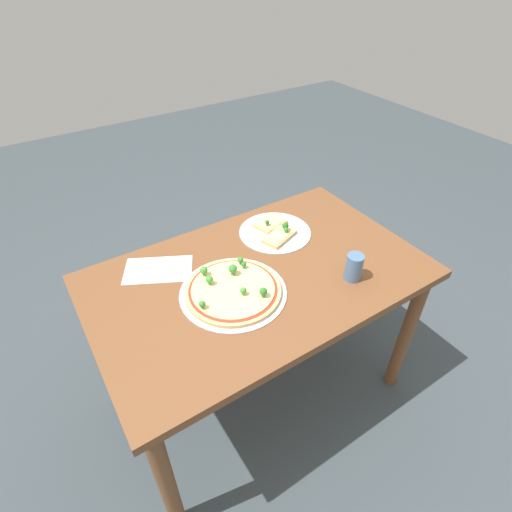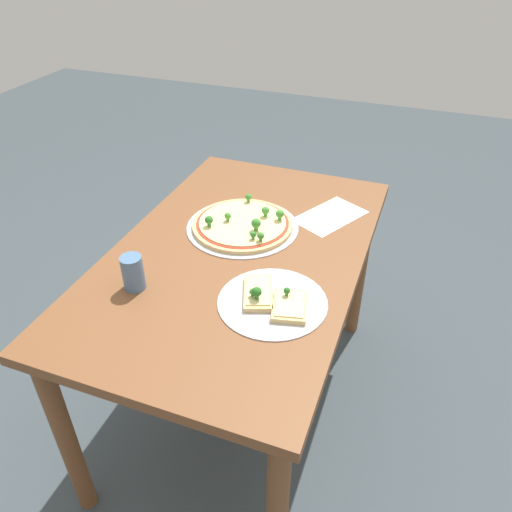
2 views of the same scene
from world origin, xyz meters
name	(u,v)px [view 1 (image 1 of 2)]	position (x,y,z in m)	size (l,w,h in m)	color
ground_plane	(258,386)	(0.00, 0.00, 0.00)	(8.00, 8.00, 0.00)	#3D474C
dining_table	(259,292)	(0.00, 0.00, 0.66)	(1.30, 0.80, 0.77)	brown
pizza_tray_whole	(233,290)	(0.14, 0.04, 0.78)	(0.40, 0.40, 0.07)	#B7B7BC
pizza_tray_slice	(275,231)	(-0.21, -0.19, 0.78)	(0.32, 0.32, 0.06)	#B7B7BC
drinking_cup	(354,267)	(-0.29, 0.22, 0.82)	(0.06, 0.06, 0.11)	#4C7099
paper_menu	(158,270)	(0.32, -0.23, 0.77)	(0.26, 0.16, 0.00)	white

